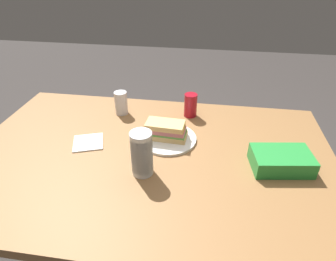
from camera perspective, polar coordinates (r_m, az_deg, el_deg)
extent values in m
plane|color=#383330|center=(1.79, -2.89, -24.05)|extent=(8.00, 8.00, 0.00)
cube|color=olive|center=(1.25, -3.79, -5.58)|extent=(1.58, 1.03, 0.04)
cylinder|color=brown|center=(1.87, 21.69, -8.03)|extent=(0.07, 0.07, 0.70)
cylinder|color=brown|center=(2.03, -20.73, -4.11)|extent=(0.07, 0.07, 0.70)
cylinder|color=white|center=(1.33, 0.00, -1.60)|extent=(0.26, 0.26, 0.01)
cube|color=#DBB26B|center=(1.32, 0.00, -0.95)|extent=(0.18, 0.10, 0.02)
cube|color=#599E3F|center=(1.31, 0.00, -0.37)|extent=(0.17, 0.10, 0.01)
cube|color=#C6727A|center=(1.30, 0.00, 0.15)|extent=(0.16, 0.09, 0.02)
cube|color=yellow|center=(1.30, 0.00, 0.63)|extent=(0.15, 0.09, 0.01)
cube|color=#DBB26B|center=(1.29, -0.58, 1.12)|extent=(0.18, 0.10, 0.02)
cylinder|color=maroon|center=(1.50, 4.47, 5.00)|extent=(0.07, 0.07, 0.12)
cube|color=#268C38|center=(1.24, 21.44, -5.45)|extent=(0.25, 0.18, 0.07)
cylinder|color=silver|center=(1.13, -5.00, -6.38)|extent=(0.08, 0.08, 0.09)
cylinder|color=silver|center=(1.12, -5.04, -5.66)|extent=(0.08, 0.08, 0.09)
cylinder|color=silver|center=(1.10, -5.09, -4.92)|extent=(0.08, 0.08, 0.09)
cylinder|color=silver|center=(1.09, -5.13, -4.18)|extent=(0.08, 0.08, 0.09)
cylinder|color=silver|center=(1.08, -5.18, -3.42)|extent=(0.08, 0.08, 0.09)
cylinder|color=silver|center=(1.07, -5.23, -2.64)|extent=(0.08, 0.08, 0.09)
cylinder|color=silver|center=(1.54, -9.24, 5.40)|extent=(0.07, 0.07, 0.12)
cube|color=white|center=(1.36, -15.49, -2.29)|extent=(0.17, 0.17, 0.01)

